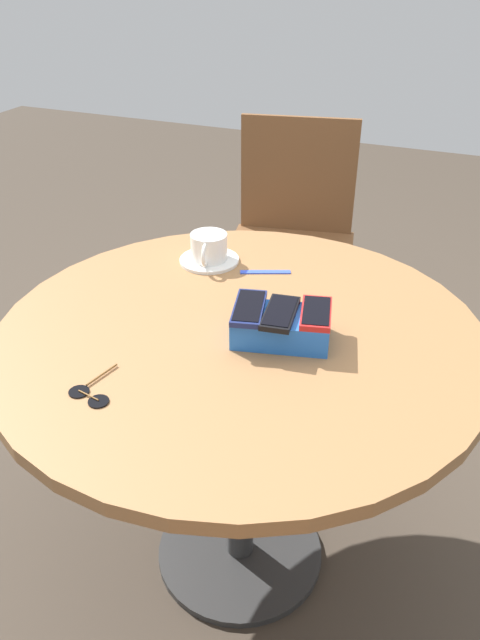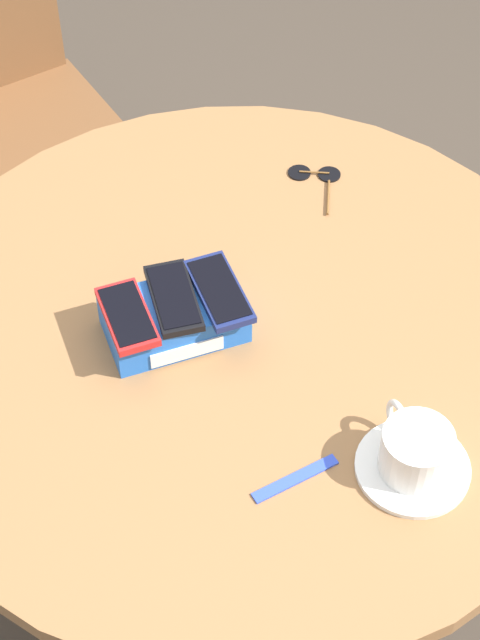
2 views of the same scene
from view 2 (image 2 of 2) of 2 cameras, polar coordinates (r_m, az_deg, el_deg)
ground_plane at (r=2.12m, az=0.00°, el=-13.02°), size 8.00×8.00×0.00m
round_table at (r=1.61m, az=0.00°, el=-3.05°), size 1.02×1.02×0.71m
phone_box at (r=1.50m, az=-3.53°, el=0.11°), size 0.21×0.15×0.06m
phone_red at (r=1.46m, az=-6.03°, el=0.20°), size 0.09×0.13×0.01m
phone_black at (r=1.48m, az=-3.56°, el=1.19°), size 0.08×0.14×0.01m
phone_navy at (r=1.49m, az=-1.11°, el=1.57°), size 0.09×0.15×0.01m
saucer at (r=1.40m, az=9.18°, el=-7.78°), size 0.15×0.15×0.01m
coffee_cup at (r=1.37m, az=9.33°, el=-6.82°), size 0.09×0.12×0.07m
lanyard_strap at (r=1.38m, az=2.97°, el=-8.44°), size 0.12×0.06×0.00m
sunglasses at (r=1.76m, az=4.07°, el=7.65°), size 0.09×0.12×0.01m
chair_far_side at (r=2.34m, az=-12.51°, el=9.89°), size 0.61×0.61×0.81m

